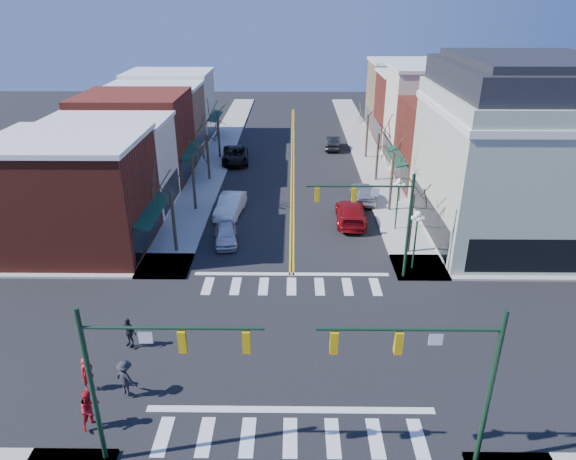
{
  "coord_description": "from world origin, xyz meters",
  "views": [
    {
      "loc": [
        0.08,
        -22.26,
        16.99
      ],
      "look_at": [
        -0.25,
        8.8,
        2.8
      ],
      "focal_mm": 32.0,
      "sensor_mm": 36.0,
      "label": 1
    }
  ],
  "objects_px": {
    "car_left_mid": "(230,205)",
    "pedestrian_red_a": "(87,373)",
    "car_left_near": "(226,234)",
    "lamppost_corner": "(416,230)",
    "lamppost_midblock": "(398,195)",
    "car_left_far": "(235,155)",
    "pedestrian_dark_a": "(129,332)",
    "car_right_far": "(333,143)",
    "pedestrian_dark_b": "(126,378)",
    "pedestrian_red_b": "(90,409)",
    "victorian_corner": "(517,151)",
    "car_right_mid": "(363,192)",
    "car_right_near": "(351,213)"
  },
  "relations": [
    {
      "from": "car_right_mid",
      "to": "pedestrian_dark_a",
      "type": "height_order",
      "value": "pedestrian_dark_a"
    },
    {
      "from": "car_left_mid",
      "to": "lamppost_corner",
      "type": "bearing_deg",
      "value": -28.82
    },
    {
      "from": "car_left_near",
      "to": "victorian_corner",
      "type": "bearing_deg",
      "value": -2.2
    },
    {
      "from": "pedestrian_red_b",
      "to": "pedestrian_dark_b",
      "type": "height_order",
      "value": "pedestrian_red_b"
    },
    {
      "from": "pedestrian_dark_a",
      "to": "pedestrian_dark_b",
      "type": "bearing_deg",
      "value": -46.76
    },
    {
      "from": "lamppost_midblock",
      "to": "pedestrian_red_b",
      "type": "relative_size",
      "value": 2.32
    },
    {
      "from": "victorian_corner",
      "to": "car_right_far",
      "type": "distance_m",
      "value": 27.63
    },
    {
      "from": "lamppost_midblock",
      "to": "pedestrian_red_b",
      "type": "distance_m",
      "value": 26.71
    },
    {
      "from": "victorian_corner",
      "to": "pedestrian_dark_a",
      "type": "height_order",
      "value": "victorian_corner"
    },
    {
      "from": "pedestrian_red_a",
      "to": "pedestrian_dark_a",
      "type": "distance_m",
      "value": 3.39
    },
    {
      "from": "victorian_corner",
      "to": "car_left_mid",
      "type": "relative_size",
      "value": 2.76
    },
    {
      "from": "victorian_corner",
      "to": "car_left_mid",
      "type": "bearing_deg",
      "value": 170.62
    },
    {
      "from": "car_right_mid",
      "to": "lamppost_corner",
      "type": "bearing_deg",
      "value": 97.04
    },
    {
      "from": "lamppost_corner",
      "to": "pedestrian_dark_a",
      "type": "bearing_deg",
      "value": -152.58
    },
    {
      "from": "car_right_far",
      "to": "pedestrian_red_a",
      "type": "distance_m",
      "value": 44.65
    },
    {
      "from": "lamppost_midblock",
      "to": "car_right_far",
      "type": "height_order",
      "value": "lamppost_midblock"
    },
    {
      "from": "lamppost_corner",
      "to": "car_right_near",
      "type": "height_order",
      "value": "lamppost_corner"
    },
    {
      "from": "car_right_far",
      "to": "pedestrian_dark_a",
      "type": "xyz_separation_m",
      "value": [
        -13.38,
        -39.03,
        0.2
      ]
    },
    {
      "from": "car_left_far",
      "to": "pedestrian_dark_a",
      "type": "distance_m",
      "value": 33.36
    },
    {
      "from": "car_left_mid",
      "to": "lamppost_midblock",
      "type": "bearing_deg",
      "value": -6.26
    },
    {
      "from": "car_right_far",
      "to": "pedestrian_dark_a",
      "type": "distance_m",
      "value": 41.26
    },
    {
      "from": "car_left_mid",
      "to": "pedestrian_red_b",
      "type": "xyz_separation_m",
      "value": [
        -3.24,
        -23.87,
        0.23
      ]
    },
    {
      "from": "pedestrian_red_a",
      "to": "pedestrian_dark_b",
      "type": "bearing_deg",
      "value": -61.98
    },
    {
      "from": "lamppost_corner",
      "to": "car_left_far",
      "type": "bearing_deg",
      "value": 120.67
    },
    {
      "from": "car_right_far",
      "to": "pedestrian_dark_b",
      "type": "bearing_deg",
      "value": 78.67
    },
    {
      "from": "pedestrian_dark_a",
      "to": "car_left_mid",
      "type": "bearing_deg",
      "value": 108.41
    },
    {
      "from": "car_left_mid",
      "to": "car_right_far",
      "type": "bearing_deg",
      "value": 70.73
    },
    {
      "from": "car_right_near",
      "to": "pedestrian_dark_a",
      "type": "relative_size",
      "value": 3.54
    },
    {
      "from": "pedestrian_red_b",
      "to": "pedestrian_dark_b",
      "type": "distance_m",
      "value": 2.19
    },
    {
      "from": "pedestrian_red_a",
      "to": "pedestrian_red_b",
      "type": "xyz_separation_m",
      "value": [
        1.0,
        -2.36,
        0.1
      ]
    },
    {
      "from": "victorian_corner",
      "to": "lamppost_midblock",
      "type": "relative_size",
      "value": 3.29
    },
    {
      "from": "lamppost_corner",
      "to": "pedestrian_dark_b",
      "type": "bearing_deg",
      "value": -142.04
    },
    {
      "from": "car_right_far",
      "to": "pedestrian_dark_b",
      "type": "relative_size",
      "value": 2.58
    },
    {
      "from": "victorian_corner",
      "to": "pedestrian_red_b",
      "type": "distance_m",
      "value": 32.66
    },
    {
      "from": "lamppost_corner",
      "to": "lamppost_midblock",
      "type": "height_order",
      "value": "same"
    },
    {
      "from": "car_left_mid",
      "to": "pedestrian_red_a",
      "type": "relative_size",
      "value": 3.1
    },
    {
      "from": "car_left_mid",
      "to": "pedestrian_dark_a",
      "type": "distance_m",
      "value": 18.55
    },
    {
      "from": "car_left_near",
      "to": "car_left_mid",
      "type": "relative_size",
      "value": 0.8
    },
    {
      "from": "lamppost_midblock",
      "to": "pedestrian_red_b",
      "type": "xyz_separation_m",
      "value": [
        -16.69,
        -20.77,
        -1.88
      ]
    },
    {
      "from": "pedestrian_red_a",
      "to": "pedestrian_red_b",
      "type": "height_order",
      "value": "pedestrian_red_b"
    },
    {
      "from": "car_left_far",
      "to": "car_right_near",
      "type": "distance_m",
      "value": 20.03
    },
    {
      "from": "car_left_near",
      "to": "pedestrian_dark_b",
      "type": "distance_m",
      "value": 16.59
    },
    {
      "from": "lamppost_midblock",
      "to": "victorian_corner",
      "type": "bearing_deg",
      "value": -3.45
    },
    {
      "from": "pedestrian_dark_a",
      "to": "car_left_far",
      "type": "bearing_deg",
      "value": 114.92
    },
    {
      "from": "lamppost_midblock",
      "to": "car_right_near",
      "type": "xyz_separation_m",
      "value": [
        -3.4,
        1.52,
        -2.11
      ]
    },
    {
      "from": "pedestrian_dark_a",
      "to": "car_right_near",
      "type": "bearing_deg",
      "value": 79.98
    },
    {
      "from": "car_left_far",
      "to": "pedestrian_dark_a",
      "type": "relative_size",
      "value": 3.66
    },
    {
      "from": "car_left_far",
      "to": "pedestrian_dark_b",
      "type": "height_order",
      "value": "pedestrian_dark_b"
    },
    {
      "from": "pedestrian_dark_a",
      "to": "pedestrian_dark_b",
      "type": "distance_m",
      "value": 3.75
    },
    {
      "from": "victorian_corner",
      "to": "pedestrian_dark_a",
      "type": "xyz_separation_m",
      "value": [
        -25.01,
        -14.67,
        -5.68
      ]
    }
  ]
}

